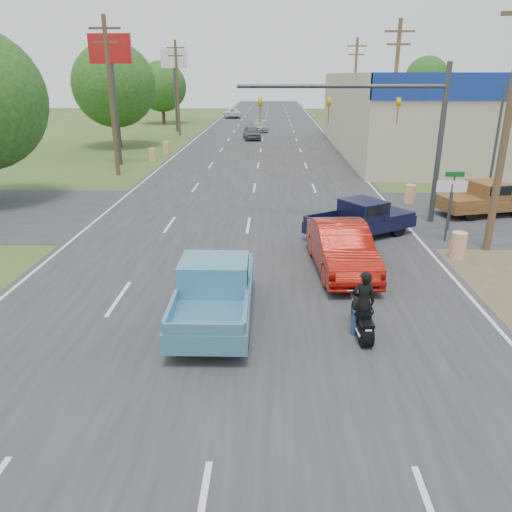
{
  "coord_description": "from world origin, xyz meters",
  "views": [
    {
      "loc": [
        1.05,
        -5.75,
        6.46
      ],
      "look_at": [
        0.6,
        8.42,
        1.3
      ],
      "focal_mm": 35.0,
      "sensor_mm": 36.0,
      "label": 1
    }
  ],
  "objects_px": {
    "motorcycle": "(362,321)",
    "red_convertible": "(342,248)",
    "navy_pickup": "(363,218)",
    "distant_car_grey": "(252,133)",
    "blue_pickup": "(215,288)",
    "brown_pickup": "(487,198)",
    "distant_car_white": "(232,113)",
    "rider": "(363,306)",
    "distant_car_silver": "(260,126)"
  },
  "relations": [
    {
      "from": "rider",
      "to": "distant_car_silver",
      "type": "height_order",
      "value": "rider"
    },
    {
      "from": "rider",
      "to": "brown_pickup",
      "type": "xyz_separation_m",
      "value": [
        8.05,
        12.31,
        -0.03
      ]
    },
    {
      "from": "blue_pickup",
      "to": "brown_pickup",
      "type": "relative_size",
      "value": 1.0
    },
    {
      "from": "distant_car_silver",
      "to": "red_convertible",
      "type": "bearing_deg",
      "value": -90.17
    },
    {
      "from": "blue_pickup",
      "to": "distant_car_silver",
      "type": "xyz_separation_m",
      "value": [
        0.0,
        49.21,
        -0.23
      ]
    },
    {
      "from": "distant_car_silver",
      "to": "distant_car_grey",
      "type": "bearing_deg",
      "value": -99.71
    },
    {
      "from": "motorcycle",
      "to": "navy_pickup",
      "type": "xyz_separation_m",
      "value": [
        1.44,
        8.62,
        0.35
      ]
    },
    {
      "from": "blue_pickup",
      "to": "distant_car_grey",
      "type": "xyz_separation_m",
      "value": [
        -0.63,
        41.22,
        -0.17
      ]
    },
    {
      "from": "brown_pickup",
      "to": "navy_pickup",
      "type": "bearing_deg",
      "value": 103.86
    },
    {
      "from": "navy_pickup",
      "to": "distant_car_silver",
      "type": "bearing_deg",
      "value": 154.13
    },
    {
      "from": "blue_pickup",
      "to": "distant_car_white",
      "type": "bearing_deg",
      "value": 93.32
    },
    {
      "from": "motorcycle",
      "to": "rider",
      "type": "height_order",
      "value": "rider"
    },
    {
      "from": "distant_car_grey",
      "to": "red_convertible",
      "type": "bearing_deg",
      "value": -91.01
    },
    {
      "from": "red_convertible",
      "to": "distant_car_white",
      "type": "height_order",
      "value": "red_convertible"
    },
    {
      "from": "red_convertible",
      "to": "rider",
      "type": "bearing_deg",
      "value": -95.09
    },
    {
      "from": "motorcycle",
      "to": "brown_pickup",
      "type": "xyz_separation_m",
      "value": [
        8.04,
        12.35,
        0.38
      ]
    },
    {
      "from": "distant_car_white",
      "to": "brown_pickup",
      "type": "bearing_deg",
      "value": 97.08
    },
    {
      "from": "brown_pickup",
      "to": "distant_car_silver",
      "type": "xyz_separation_m",
      "value": [
        -11.99,
        37.86,
        -0.17
      ]
    },
    {
      "from": "red_convertible",
      "to": "distant_car_silver",
      "type": "distance_m",
      "value": 45.74
    },
    {
      "from": "distant_car_white",
      "to": "distant_car_grey",
      "type": "bearing_deg",
      "value": 89.51
    },
    {
      "from": "red_convertible",
      "to": "blue_pickup",
      "type": "height_order",
      "value": "blue_pickup"
    },
    {
      "from": "blue_pickup",
      "to": "brown_pickup",
      "type": "xyz_separation_m",
      "value": [
        11.99,
        11.35,
        -0.05
      ]
    },
    {
      "from": "blue_pickup",
      "to": "navy_pickup",
      "type": "xyz_separation_m",
      "value": [
        5.38,
        7.62,
        -0.08
      ]
    },
    {
      "from": "red_convertible",
      "to": "motorcycle",
      "type": "distance_m",
      "value": 4.66
    },
    {
      "from": "red_convertible",
      "to": "distant_car_grey",
      "type": "relative_size",
      "value": 1.22
    },
    {
      "from": "distant_car_white",
      "to": "rider",
      "type": "bearing_deg",
      "value": 88.07
    },
    {
      "from": "navy_pickup",
      "to": "distant_car_grey",
      "type": "distance_m",
      "value": 34.13
    },
    {
      "from": "motorcycle",
      "to": "distant_car_silver",
      "type": "xyz_separation_m",
      "value": [
        -3.94,
        50.21,
        0.21
      ]
    },
    {
      "from": "red_convertible",
      "to": "blue_pickup",
      "type": "bearing_deg",
      "value": -142.13
    },
    {
      "from": "navy_pickup",
      "to": "distant_car_white",
      "type": "bearing_deg",
      "value": 156.2
    },
    {
      "from": "motorcycle",
      "to": "red_convertible",
      "type": "bearing_deg",
      "value": 86.95
    },
    {
      "from": "blue_pickup",
      "to": "distant_car_silver",
      "type": "relative_size",
      "value": 1.18
    },
    {
      "from": "blue_pickup",
      "to": "distant_car_grey",
      "type": "relative_size",
      "value": 1.27
    },
    {
      "from": "blue_pickup",
      "to": "brown_pickup",
      "type": "distance_m",
      "value": 16.51
    },
    {
      "from": "motorcycle",
      "to": "brown_pickup",
      "type": "distance_m",
      "value": 14.74
    },
    {
      "from": "red_convertible",
      "to": "rider",
      "type": "relative_size",
      "value": 2.94
    },
    {
      "from": "motorcycle",
      "to": "navy_pickup",
      "type": "relative_size",
      "value": 0.39
    },
    {
      "from": "rider",
      "to": "brown_pickup",
      "type": "relative_size",
      "value": 0.33
    },
    {
      "from": "navy_pickup",
      "to": "distant_car_grey",
      "type": "relative_size",
      "value": 1.21
    },
    {
      "from": "red_convertible",
      "to": "rider",
      "type": "distance_m",
      "value": 4.6
    },
    {
      "from": "rider",
      "to": "navy_pickup",
      "type": "height_order",
      "value": "rider"
    },
    {
      "from": "red_convertible",
      "to": "brown_pickup",
      "type": "relative_size",
      "value": 0.96
    },
    {
      "from": "blue_pickup",
      "to": "navy_pickup",
      "type": "height_order",
      "value": "blue_pickup"
    },
    {
      "from": "brown_pickup",
      "to": "rider",
      "type": "bearing_deg",
      "value": 131.24
    },
    {
      "from": "red_convertible",
      "to": "blue_pickup",
      "type": "xyz_separation_m",
      "value": [
        -3.98,
        -3.64,
        0.05
      ]
    },
    {
      "from": "navy_pickup",
      "to": "brown_pickup",
      "type": "bearing_deg",
      "value": 86.2
    },
    {
      "from": "brown_pickup",
      "to": "distant_car_grey",
      "type": "bearing_deg",
      "value": 7.32
    },
    {
      "from": "motorcycle",
      "to": "blue_pickup",
      "type": "relative_size",
      "value": 0.37
    },
    {
      "from": "navy_pickup",
      "to": "distant_car_silver",
      "type": "distance_m",
      "value": 41.93
    },
    {
      "from": "brown_pickup",
      "to": "distant_car_white",
      "type": "distance_m",
      "value": 60.76
    }
  ]
}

